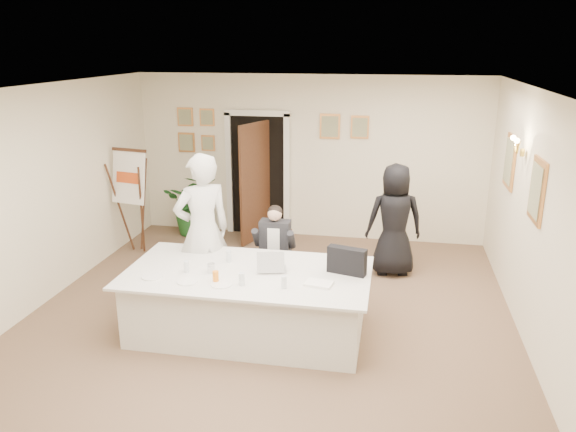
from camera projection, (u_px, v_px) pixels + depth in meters
The scene contains 28 objects.
floor at pixel (264, 328), 6.76m from camera, with size 7.00×7.00×0.00m, color brown.
ceiling at pixel (261, 91), 5.94m from camera, with size 6.00×7.00×0.02m, color white.
wall_back at pixel (309, 158), 9.64m from camera, with size 6.00×0.10×2.80m, color white.
wall_front at pixel (116, 403), 3.07m from camera, with size 6.00×0.10×2.80m, color white.
wall_left at pixel (25, 203), 6.89m from camera, with size 0.10×7.00×2.80m, color white.
wall_right at pixel (544, 233), 5.82m from camera, with size 0.10×7.00×2.80m, color white.
doorway at pixel (257, 178), 9.73m from camera, with size 1.14×0.86×2.20m.
pictures_back_wall at pixel (263, 131), 9.62m from camera, with size 3.40×0.06×0.80m, color #CF8946, non-canonical shape.
pictures_right_wall at pixel (521, 174), 6.85m from camera, with size 0.06×2.20×0.80m, color #CF8946, non-canonical shape.
wall_sconce at pixel (519, 146), 6.75m from camera, with size 0.20×0.30×0.24m, color gold, non-canonical shape.
conference_table at pixel (248, 302), 6.55m from camera, with size 2.81×1.49×0.78m.
seated_man at pixel (275, 251), 7.47m from camera, with size 0.55×0.58×1.27m, color black, non-canonical shape.
flip_chart at pixel (135, 206), 9.01m from camera, with size 0.61×0.42×1.68m.
standing_man at pixel (203, 231), 7.10m from camera, with size 0.73×0.48×2.01m, color silver.
standing_woman at pixel (394, 220), 8.13m from camera, with size 0.81×0.53×1.66m, color black.
potted_palm at pixel (195, 203), 9.96m from camera, with size 1.01×0.87×1.12m, color #1C5620.
laptop at pixel (273, 259), 6.45m from camera, with size 0.31×0.34×0.28m, color #B7BABC, non-canonical shape.
laptop_bag at pixel (347, 261), 6.34m from camera, with size 0.44×0.12×0.31m, color black.
paper_stack at pixel (319, 284), 6.08m from camera, with size 0.29×0.20×0.03m, color white.
plate_left at pixel (152, 277), 6.28m from camera, with size 0.23×0.23×0.01m, color white.
plate_mid at pixel (187, 282), 6.15m from camera, with size 0.23×0.23×0.01m, color white.
plate_near at pixel (221, 284), 6.08m from camera, with size 0.24×0.24×0.01m, color white.
glass_a at pixel (187, 267), 6.40m from camera, with size 0.06×0.06×0.14m, color silver.
glass_b at pixel (242, 279), 6.06m from camera, with size 0.07×0.07×0.14m, color silver.
glass_c at pixel (284, 282), 5.98m from camera, with size 0.06×0.06×0.14m, color silver.
glass_d at pixel (229, 256), 6.71m from camera, with size 0.06×0.06×0.14m, color silver.
oj_glass at pixel (216, 277), 6.13m from camera, with size 0.07×0.07×0.13m, color orange.
steel_jug at pixel (211, 268), 6.39m from camera, with size 0.09×0.09×0.11m, color silver.
Camera 1 is at (1.42, -5.91, 3.28)m, focal length 35.00 mm.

